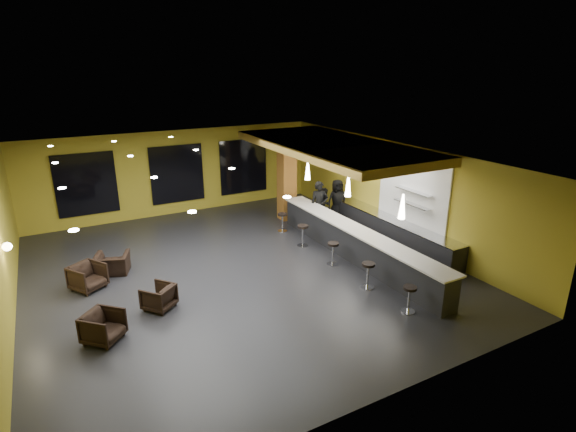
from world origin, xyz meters
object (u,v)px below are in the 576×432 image
pendant_0 (402,207)px  armchair_b (159,297)px  armchair_c (88,277)px  bar_stool_3 (303,233)px  pendant_2 (308,170)px  bar_counter (355,244)px  armchair_a (103,327)px  staff_c (337,201)px  pendant_1 (348,186)px  staff_b (324,207)px  bar_stool_0 (409,296)px  staff_a (319,206)px  bar_stool_2 (333,251)px  column (287,177)px  prep_counter (392,231)px  bar_stool_4 (282,220)px  armchair_d (112,264)px  bar_stool_1 (368,272)px

pendant_0 → armchair_b: bearing=163.2°
armchair_c → bar_stool_3: (6.90, -0.21, 0.12)m
armchair_c → pendant_2: bearing=-25.3°
bar_counter → armchair_a: 7.87m
pendant_2 → staff_c: bearing=11.9°
armchair_a → pendant_1: bearing=-35.6°
staff_b → bar_stool_0: staff_b is taller
staff_a → pendant_2: bearing=-163.0°
pendant_2 → bar_stool_2: 3.66m
bar_counter → armchair_a: bar_counter is taller
pendant_0 → column: bearing=90.0°
prep_counter → armchair_b: size_ratio=8.25×
column → pendant_0: (0.00, -6.60, 0.60)m
armchair_b → bar_stool_3: 5.71m
bar_stool_4 → pendant_1: bearing=-73.1°
column → bar_stool_2: (-0.87, -4.62, -1.28)m
pendant_2 → armchair_c: pendant_2 is taller
bar_counter → pendant_1: size_ratio=11.43×
staff_b → staff_c: staff_c is taller
staff_b → bar_stool_2: staff_b is taller
staff_b → pendant_1: bearing=-133.3°
column → pendant_2: (0.00, -1.60, 0.60)m
bar_counter → armchair_d: bearing=159.3°
pendant_1 → pendant_2: (0.00, 2.50, 0.00)m
prep_counter → bar_stool_2: (-2.87, -0.52, 0.04)m
staff_c → armchair_a: size_ratio=2.18×
pendant_0 → armchair_a: size_ratio=0.88×
staff_b → bar_stool_0: 6.81m
bar_stool_3 → pendant_0: bearing=-75.9°
armchair_b → bar_stool_1: bar_stool_1 is taller
staff_a → armchair_c: bearing=-149.5°
staff_b → armchair_d: bearing=159.4°
prep_counter → staff_a: bearing=121.5°
armchair_d → bar_stool_2: bar_stool_2 is taller
bar_stool_4 → bar_stool_0: bearing=-89.4°
bar_counter → bar_stool_0: 3.45m
bar_counter → pendant_0: (0.00, -2.00, 1.85)m
column → bar_stool_3: column is taller
bar_stool_2 → prep_counter: bearing=10.3°
pendant_0 → pendant_2: same height
column → staff_c: column is taller
pendant_1 → column: bearing=90.0°
pendant_1 → armchair_c: 8.21m
armchair_d → bar_stool_1: (6.19, -4.48, 0.18)m
pendant_0 → armchair_c: size_ratio=0.85×
staff_a → bar_stool_1: staff_a is taller
pendant_1 → bar_stool_3: 2.42m
staff_c → bar_stool_2: size_ratio=2.33×
prep_counter → bar_stool_0: bearing=-126.0°
staff_a → pendant_1: bearing=-78.0°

